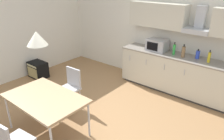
# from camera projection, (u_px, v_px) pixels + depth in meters

# --- Properties ---
(ground_plane) EXTENTS (8.66, 8.34, 0.02)m
(ground_plane) POSITION_uv_depth(u_px,v_px,m) (79.00, 128.00, 4.10)
(ground_plane) COLOR #9E754C
(wall_back) EXTENTS (6.93, 0.10, 2.59)m
(wall_back) POSITION_uv_depth(u_px,v_px,m) (157.00, 32.00, 5.60)
(wall_back) COLOR silver
(wall_back) RESTS_ON ground_plane
(kitchen_counter) EXTENTS (3.39, 0.63, 0.93)m
(kitchen_counter) POSITION_uv_depth(u_px,v_px,m) (188.00, 77.00, 5.06)
(kitchen_counter) COLOR #333333
(kitchen_counter) RESTS_ON ground_plane
(backsplash_tile) EXTENTS (3.37, 0.02, 0.49)m
(backsplash_tile) POSITION_uv_depth(u_px,v_px,m) (198.00, 45.00, 4.98)
(backsplash_tile) COLOR silver
(backsplash_tile) RESTS_ON kitchen_counter
(upper_wall_cabinets) EXTENTS (3.37, 0.40, 0.57)m
(upper_wall_cabinets) POSITION_uv_depth(u_px,v_px,m) (199.00, 20.00, 4.64)
(upper_wall_cabinets) COLOR beige
(microwave) EXTENTS (0.48, 0.35, 0.28)m
(microwave) POSITION_uv_depth(u_px,v_px,m) (157.00, 45.00, 5.32)
(microwave) COLOR #ADADB2
(microwave) RESTS_ON kitchen_counter
(bottle_yellow) EXTENTS (0.06, 0.06, 0.27)m
(bottle_yellow) POSITION_uv_depth(u_px,v_px,m) (209.00, 57.00, 4.59)
(bottle_yellow) COLOR yellow
(bottle_yellow) RESTS_ON kitchen_counter
(bottle_green) EXTENTS (0.06, 0.06, 0.30)m
(bottle_green) POSITION_uv_depth(u_px,v_px,m) (174.00, 49.00, 5.05)
(bottle_green) COLOR green
(bottle_green) RESTS_ON kitchen_counter
(bottle_brown) EXTENTS (0.08, 0.08, 0.30)m
(bottle_brown) POSITION_uv_depth(u_px,v_px,m) (183.00, 52.00, 4.88)
(bottle_brown) COLOR brown
(bottle_brown) RESTS_ON kitchen_counter
(bottle_blue) EXTENTS (0.08, 0.08, 0.22)m
(bottle_blue) POSITION_uv_depth(u_px,v_px,m) (198.00, 55.00, 4.82)
(bottle_blue) COLOR blue
(bottle_blue) RESTS_ON kitchen_counter
(dining_table) EXTENTS (1.41, 0.89, 0.72)m
(dining_table) POSITION_uv_depth(u_px,v_px,m) (45.00, 99.00, 3.72)
(dining_table) COLOR tan
(dining_table) RESTS_ON ground_plane
(chair_far_left) EXTENTS (0.41, 0.41, 0.87)m
(chair_far_left) POSITION_uv_depth(u_px,v_px,m) (71.00, 85.00, 4.55)
(chair_far_left) COLOR #B2B2B7
(chair_far_left) RESTS_ON ground_plane
(guitar_amp) EXTENTS (0.52, 0.37, 0.44)m
(guitar_amp) POSITION_uv_depth(u_px,v_px,m) (38.00, 70.00, 6.07)
(guitar_amp) COLOR black
(guitar_amp) RESTS_ON ground_plane
(pendant_lamp) EXTENTS (0.32, 0.32, 0.22)m
(pendant_lamp) POSITION_uv_depth(u_px,v_px,m) (37.00, 38.00, 3.30)
(pendant_lamp) COLOR silver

